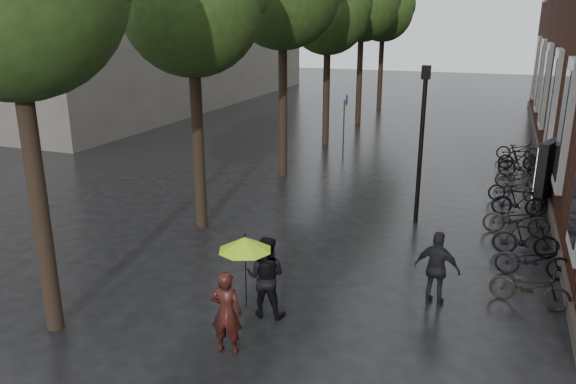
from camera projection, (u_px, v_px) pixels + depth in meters
The scene contains 10 objects.
bg_building at pixel (120, 0), 39.14m from camera, with size 16.00×30.00×14.00m, color #47423D.
street_trees at pixel (307, 4), 22.43m from camera, with size 4.33×34.03×8.91m.
person_burgundy at pixel (226, 312), 9.97m from camera, with size 0.58×0.38×1.59m, color black.
person_black at pixel (266, 276), 11.24m from camera, with size 0.83×0.64×1.70m, color black.
lime_umbrella at pixel (245, 244), 10.37m from camera, with size 1.02×1.02×1.51m.
pedestrian_walking at pixel (437, 269), 11.67m from camera, with size 0.95×0.40×1.63m, color black.
parked_bicycles at pixel (521, 195), 17.70m from camera, with size 2.12×14.31×1.04m.
ad_lightbox at pixel (547, 174), 17.80m from camera, with size 0.32×1.42×2.14m.
lamp_post at pixel (422, 130), 15.84m from camera, with size 0.24×0.24×4.57m.
cycle_sign at pixel (345, 115), 24.36m from camera, with size 0.14×0.49×2.67m.
Camera 1 is at (3.71, -6.46, 5.80)m, focal length 35.00 mm.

